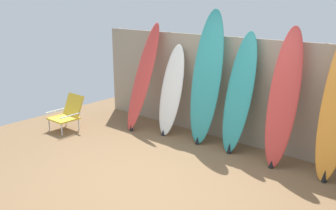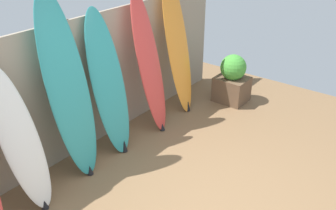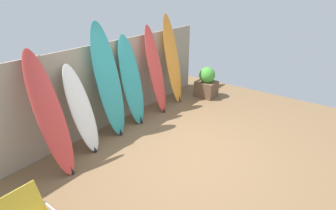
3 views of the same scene
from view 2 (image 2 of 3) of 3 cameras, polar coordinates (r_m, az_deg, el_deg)
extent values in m
plane|color=brown|center=(4.33, 5.25, -15.50)|extent=(7.68, 7.68, 0.00)
cube|color=gray|center=(4.98, -13.96, 2.36)|extent=(6.08, 0.04, 1.80)
cylinder|color=gray|center=(5.01, -14.25, 2.47)|extent=(0.10, 0.10, 1.80)
cylinder|color=gray|center=(5.92, -3.43, 7.20)|extent=(0.10, 0.10, 1.80)
cylinder|color=gray|center=(7.01, 4.41, 10.42)|extent=(0.10, 0.10, 1.80)
ellipsoid|color=white|center=(4.23, -21.61, -4.99)|extent=(0.48, 0.59, 1.62)
cone|color=black|center=(4.49, -18.25, -14.20)|extent=(0.08, 0.08, 0.10)
ellipsoid|color=teal|center=(4.46, -15.00, 2.46)|extent=(0.57, 0.54, 2.26)
cone|color=black|center=(4.84, -11.79, -9.65)|extent=(0.08, 0.08, 0.12)
ellipsoid|color=teal|center=(4.90, -9.10, 3.25)|extent=(0.55, 0.59, 1.93)
cone|color=black|center=(5.17, -6.64, -6.19)|extent=(0.08, 0.08, 0.17)
ellipsoid|color=#D13D38|center=(5.34, -2.89, 6.35)|extent=(0.46, 0.56, 2.05)
cone|color=black|center=(5.63, -0.86, -3.34)|extent=(0.08, 0.08, 0.11)
ellipsoid|color=orange|center=(5.89, 1.43, 9.31)|extent=(0.51, 0.60, 2.22)
cone|color=black|center=(6.16, 3.07, -0.12)|extent=(0.08, 0.08, 0.17)
cube|color=brown|center=(6.54, 9.64, 2.39)|extent=(0.46, 0.53, 0.43)
sphere|color=green|center=(6.38, 9.92, 5.66)|extent=(0.44, 0.44, 0.44)
camera|label=1|loc=(6.19, 55.82, 10.74)|focal=40.00mm
camera|label=3|loc=(0.94, -175.13, -34.98)|focal=28.00mm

